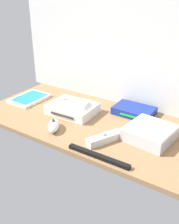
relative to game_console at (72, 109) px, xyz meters
The scene contains 10 objects.
ground_plane 11.22cm from the game_console, ahead, with size 100.00×48.00×2.00cm, color #936D47.
back_wall 39.03cm from the game_console, 65.09° to the left, with size 110.00×1.20×64.00cm, color silver.
game_console is the anchor object (origin of this frame).
mini_computer 38.55cm from the game_console, ahead, with size 18.75×18.75×5.30cm.
game_case 27.85cm from the game_console, behind, with size 13.71×19.08×1.56cm.
network_router 28.40cm from the game_console, 30.90° to the left, with size 18.05×12.45×3.40cm.
remote_wand 28.52cm from the game_console, 27.87° to the right, with size 9.53×14.93×3.40cm.
remote_nunchuk 17.26cm from the game_console, 79.79° to the right, with size 9.20×10.77×5.10cm.
remote_classic_pad 3.25cm from the game_console, 18.87° to the right, with size 15.74×10.79×2.40cm.
sensor_bar 36.90cm from the game_console, 39.38° to the right, with size 24.00×1.80×1.40cm, color black.
Camera 1 is at (56.36, -85.53, 54.13)cm, focal length 42.11 mm.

